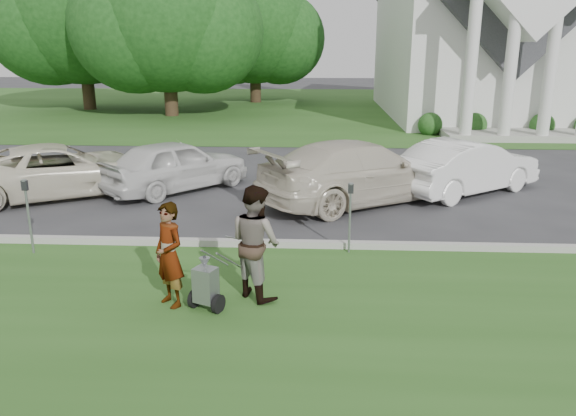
# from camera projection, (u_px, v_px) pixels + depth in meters

# --- Properties ---
(ground) EXTENTS (120.00, 120.00, 0.00)m
(ground) POSITION_uv_depth(u_px,v_px,m) (298.00, 258.00, 10.87)
(ground) COLOR #333335
(ground) RESTS_ON ground
(grass_strip) EXTENTS (80.00, 7.00, 0.01)m
(grass_strip) POSITION_uv_depth(u_px,v_px,m) (291.00, 334.00, 7.99)
(grass_strip) COLOR #2B551D
(grass_strip) RESTS_ON ground
(church_lawn) EXTENTS (80.00, 30.00, 0.01)m
(church_lawn) POSITION_uv_depth(u_px,v_px,m) (312.00, 107.00, 36.74)
(church_lawn) COLOR #2B551D
(church_lawn) RESTS_ON ground
(curb) EXTENTS (80.00, 0.18, 0.15)m
(curb) POSITION_uv_depth(u_px,v_px,m) (299.00, 244.00, 11.37)
(curb) COLOR #9E9E93
(curb) RESTS_ON ground
(church) EXTENTS (9.19, 19.00, 24.10)m
(church) POSITION_uv_depth(u_px,v_px,m) (475.00, 7.00, 30.91)
(church) COLOR white
(church) RESTS_ON ground
(tree_left) EXTENTS (10.63, 8.40, 9.71)m
(tree_left) POSITION_uv_depth(u_px,v_px,m) (166.00, 23.00, 30.89)
(tree_left) COLOR #332316
(tree_left) RESTS_ON ground
(tree_far) EXTENTS (11.64, 9.20, 10.73)m
(tree_far) POSITION_uv_depth(u_px,v_px,m) (81.00, 14.00, 33.89)
(tree_far) COLOR #332316
(tree_far) RESTS_ON ground
(tree_back) EXTENTS (9.61, 7.60, 8.89)m
(tree_back) POSITION_uv_depth(u_px,v_px,m) (254.00, 33.00, 38.47)
(tree_back) COLOR #332316
(tree_back) RESTS_ON ground
(striping_cart) EXTENTS (0.78, 1.09, 0.94)m
(striping_cart) POSITION_uv_depth(u_px,v_px,m) (206.00, 286.00, 8.62)
(striping_cart) COLOR black
(striping_cart) RESTS_ON ground
(person_left) EXTENTS (0.72, 0.71, 1.67)m
(person_left) POSITION_uv_depth(u_px,v_px,m) (169.00, 256.00, 8.66)
(person_left) COLOR #999999
(person_left) RESTS_ON ground
(person_right) EXTENTS (1.14, 1.14, 1.86)m
(person_right) POSITION_uv_depth(u_px,v_px,m) (256.00, 243.00, 8.96)
(person_right) COLOR #999999
(person_right) RESTS_ON ground
(parking_meter_near) EXTENTS (0.10, 0.09, 1.42)m
(parking_meter_near) POSITION_uv_depth(u_px,v_px,m) (350.00, 209.00, 10.87)
(parking_meter_near) COLOR gray
(parking_meter_near) RESTS_ON ground
(parking_meter_far) EXTENTS (0.11, 0.10, 1.50)m
(parking_meter_far) POSITION_uv_depth(u_px,v_px,m) (28.00, 208.00, 10.82)
(parking_meter_far) COLOR gray
(parking_meter_far) RESTS_ON ground
(car_a) EXTENTS (5.55, 4.58, 1.41)m
(car_a) POSITION_uv_depth(u_px,v_px,m) (60.00, 170.00, 15.14)
(car_a) COLOR beige
(car_a) RESTS_ON ground
(car_b) EXTENTS (4.14, 4.31, 1.45)m
(car_b) POSITION_uv_depth(u_px,v_px,m) (176.00, 165.00, 15.68)
(car_b) COLOR silver
(car_b) RESTS_ON ground
(car_c) EXTENTS (5.87, 4.97, 1.61)m
(car_c) POSITION_uv_depth(u_px,v_px,m) (360.00, 172.00, 14.48)
(car_c) COLOR beige
(car_c) RESTS_ON ground
(car_d) EXTENTS (4.55, 3.92, 1.48)m
(car_d) POSITION_uv_depth(u_px,v_px,m) (466.00, 167.00, 15.39)
(car_d) COLOR white
(car_d) RESTS_ON ground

